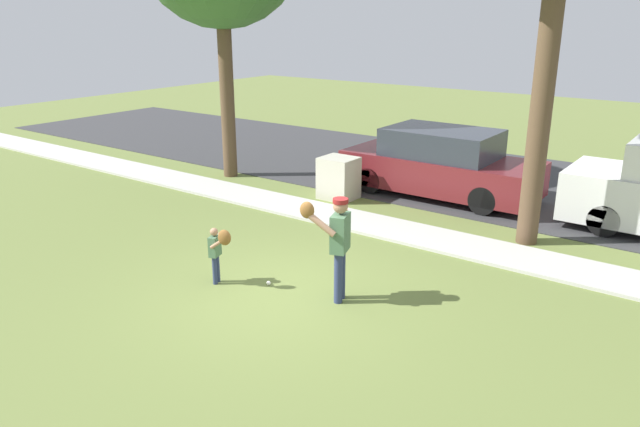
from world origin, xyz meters
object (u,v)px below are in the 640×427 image
(person_adult, at_px, (337,238))
(person_child, at_px, (218,247))
(baseball, at_px, (269,283))
(utility_cabinet, at_px, (339,178))
(parked_suv_maroon, at_px, (440,164))

(person_adult, distance_m, person_child, 2.04)
(person_child, bearing_deg, baseball, 14.91)
(person_child, distance_m, utility_cabinet, 5.36)
(utility_cabinet, relative_size, parked_suv_maroon, 0.21)
(person_adult, height_order, utility_cabinet, person_adult)
(baseball, height_order, parked_suv_maroon, parked_suv_maroon)
(person_adult, bearing_deg, baseball, -8.65)
(person_adult, relative_size, baseball, 22.43)
(baseball, bearing_deg, person_child, -146.55)
(person_adult, xyz_separation_m, baseball, (-1.21, -0.21, -1.00))
(person_child, xyz_separation_m, baseball, (0.68, 0.45, -0.62))
(person_child, relative_size, parked_suv_maroon, 0.22)
(person_child, relative_size, utility_cabinet, 1.01)
(person_child, xyz_separation_m, parked_suv_maroon, (0.65, 6.87, 0.13))
(baseball, distance_m, parked_suv_maroon, 6.47)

